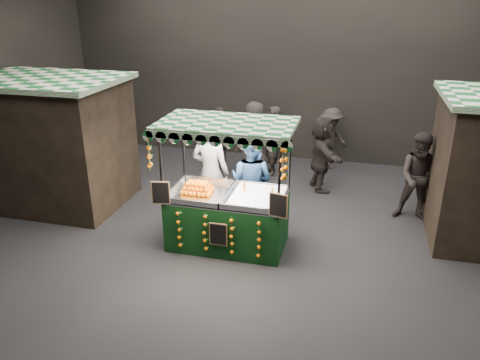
# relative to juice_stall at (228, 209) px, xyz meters

# --- Properties ---
(ground) EXTENTS (12.00, 12.00, 0.00)m
(ground) POSITION_rel_juice_stall_xyz_m (0.43, -0.08, -0.69)
(ground) COLOR black
(ground) RESTS_ON ground
(market_hall) EXTENTS (12.10, 10.10, 5.05)m
(market_hall) POSITION_rel_juice_stall_xyz_m (0.43, -0.08, 2.69)
(market_hall) COLOR black
(market_hall) RESTS_ON ground
(neighbour_stall_left) EXTENTS (3.00, 2.20, 2.60)m
(neighbour_stall_left) POSITION_rel_juice_stall_xyz_m (-3.97, 0.92, 0.62)
(neighbour_stall_left) COLOR black
(neighbour_stall_left) RESTS_ON ground
(juice_stall) EXTENTS (2.29, 1.35, 2.22)m
(juice_stall) POSITION_rel_juice_stall_xyz_m (0.00, 0.00, 0.00)
(juice_stall) COLOR black
(juice_stall) RESTS_ON ground
(vendor_grey) EXTENTS (0.77, 0.54, 1.99)m
(vendor_grey) POSITION_rel_juice_stall_xyz_m (-0.56, 0.83, 0.31)
(vendor_grey) COLOR gray
(vendor_grey) RESTS_ON ground
(vendor_blue) EXTENTS (1.00, 0.86, 1.76)m
(vendor_blue) POSITION_rel_juice_stall_xyz_m (0.21, 0.90, 0.19)
(vendor_blue) COLOR #2A5188
(vendor_blue) RESTS_ON ground
(shopper_0) EXTENTS (0.78, 0.67, 1.81)m
(shopper_0) POSITION_rel_juice_stall_xyz_m (-3.82, 3.20, 0.22)
(shopper_0) COLOR #282420
(shopper_0) RESTS_ON ground
(shopper_1) EXTENTS (0.91, 0.75, 1.75)m
(shopper_1) POSITION_rel_juice_stall_xyz_m (3.26, 1.87, 0.19)
(shopper_1) COLOR black
(shopper_1) RESTS_ON ground
(shopper_2) EXTENTS (0.99, 0.47, 1.65)m
(shopper_2) POSITION_rel_juice_stall_xyz_m (-1.11, 3.32, 0.14)
(shopper_2) COLOR #2C2723
(shopper_2) RESTS_ON ground
(shopper_3) EXTENTS (1.09, 1.12, 1.54)m
(shopper_3) POSITION_rel_juice_stall_xyz_m (1.41, 4.31, 0.08)
(shopper_3) COLOR #2A2522
(shopper_3) RESTS_ON ground
(shopper_4) EXTENTS (1.05, 0.94, 1.80)m
(shopper_4) POSITION_rel_juice_stall_xyz_m (-0.31, 3.39, 0.21)
(shopper_4) COLOR black
(shopper_4) RESTS_ON ground
(shopper_5) EXTENTS (1.03, 1.63, 1.68)m
(shopper_5) POSITION_rel_juice_stall_xyz_m (1.31, 2.93, 0.15)
(shopper_5) COLOR black
(shopper_5) RESTS_ON ground
(shopper_6) EXTENTS (0.49, 0.66, 1.66)m
(shopper_6) POSITION_rel_juice_stall_xyz_m (0.08, 3.59, 0.14)
(shopper_6) COLOR black
(shopper_6) RESTS_ON ground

